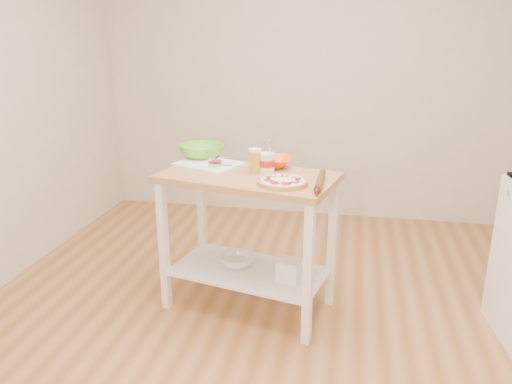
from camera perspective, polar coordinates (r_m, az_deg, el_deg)
The scene contains 13 objects.
room_shell at distance 2.51m, azimuth 2.24°, elevation 9.24°, with size 4.04×4.54×2.74m.
prep_island at distance 3.11m, azimuth -0.88°, elevation -2.54°, with size 1.15×0.79×0.90m.
pizza at distance 2.83m, azimuth 3.08°, elevation 1.20°, with size 0.29×0.29×0.05m.
cutting_board at distance 3.27m, azimuth -5.35°, elevation 3.28°, with size 0.49×0.43×0.04m.
spatula at distance 3.17m, azimuth -4.26°, elevation 3.01°, with size 0.15×0.07×0.01m.
knife at distance 3.40m, azimuth -4.52°, elevation 4.04°, with size 0.27×0.06×0.01m.
orange_bowl at distance 3.20m, azimuth 1.82°, elevation 3.46°, with size 0.25×0.25×0.06m, color #FF600D.
green_bowl at distance 3.43m, azimuth -6.23°, elevation 4.64°, with size 0.30×0.30×0.09m, color #68C534.
beer_pint at distance 3.04m, azimuth -0.13°, elevation 3.59°, with size 0.08×0.08×0.15m.
yogurt_tub at distance 3.06m, azimuth 1.22°, elevation 3.37°, with size 0.10×0.10×0.21m.
rolling_pin at distance 2.84m, azimuth 7.32°, elevation 1.24°, with size 0.04×0.04×0.34m, color #543113.
shelf_glass_bowl at distance 3.30m, azimuth -2.20°, elevation -7.80°, with size 0.24×0.24×0.07m, color silver.
shelf_bin at distance 3.12m, azimuth 3.84°, elevation -8.87°, with size 0.13×0.13×0.13m, color white.
Camera 1 is at (0.39, -2.46, 1.73)m, focal length 35.00 mm.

